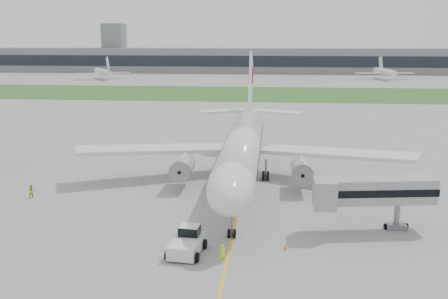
# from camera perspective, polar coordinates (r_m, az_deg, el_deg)

# --- Properties ---
(ground) EXTENTS (600.00, 600.00, 0.00)m
(ground) POSITION_cam_1_polar(r_m,az_deg,el_deg) (66.59, 1.92, -5.04)
(ground) COLOR #969699
(ground) RESTS_ON ground
(apron_markings) EXTENTS (70.00, 70.00, 0.04)m
(apron_markings) POSITION_cam_1_polar(r_m,az_deg,el_deg) (61.86, 1.63, -6.44)
(apron_markings) COLOR yellow
(apron_markings) RESTS_ON ground
(grass_strip) EXTENTS (600.00, 50.00, 0.02)m
(grass_strip) POSITION_cam_1_polar(r_m,az_deg,el_deg) (184.46, 4.27, 6.39)
(grass_strip) COLOR #335C22
(grass_strip) RESTS_ON ground
(terminal_building) EXTENTS (320.00, 22.30, 14.00)m
(terminal_building) POSITION_cam_1_polar(r_m,az_deg,el_deg) (293.50, 4.79, 10.10)
(terminal_building) COLOR gray
(terminal_building) RESTS_ON ground
(control_tower) EXTENTS (12.00, 12.00, 56.00)m
(control_tower) POSITION_cam_1_polar(r_m,az_deg,el_deg) (310.51, -12.28, 8.71)
(control_tower) COLOR gray
(control_tower) RESTS_ON ground
(airliner) EXTENTS (48.13, 53.95, 17.88)m
(airliner) POSITION_cam_1_polar(r_m,az_deg,el_deg) (69.84, 2.21, 0.61)
(airliner) COLOR silver
(airliner) RESTS_ON ground
(pushback_tug) EXTENTS (3.58, 4.93, 2.39)m
(pushback_tug) POSITION_cam_1_polar(r_m,az_deg,el_deg) (48.86, -4.22, -10.47)
(pushback_tug) COLOR silver
(pushback_tug) RESTS_ON ground
(jet_bridge) EXTENTS (13.01, 5.47, 6.05)m
(jet_bridge) POSITION_cam_1_polar(r_m,az_deg,el_deg) (54.68, 16.25, -4.63)
(jet_bridge) COLOR #A3A3A5
(jet_bridge) RESTS_ON ground
(safety_cone_left) EXTENTS (0.40, 0.40, 0.55)m
(safety_cone_left) POSITION_cam_1_polar(r_m,az_deg,el_deg) (47.68, -5.27, -12.19)
(safety_cone_left) COLOR orange
(safety_cone_left) RESTS_ON ground
(safety_cone_right) EXTENTS (0.41, 0.41, 0.56)m
(safety_cone_right) POSITION_cam_1_polar(r_m,az_deg,el_deg) (49.95, 7.01, -11.02)
(safety_cone_right) COLOR orange
(safety_cone_right) RESTS_ON ground
(ground_crew_near) EXTENTS (0.78, 0.63, 1.85)m
(ground_crew_near) POSITION_cam_1_polar(r_m,az_deg,el_deg) (46.80, -0.20, -11.75)
(ground_crew_near) COLOR #CFFF2A
(ground_crew_near) RESTS_ON ground
(ground_crew_far) EXTENTS (1.10, 1.11, 1.81)m
(ground_crew_far) POSITION_cam_1_polar(r_m,az_deg,el_deg) (68.97, -21.10, -4.49)
(ground_crew_far) COLOR #9EC721
(ground_crew_far) RESTS_ON ground
(distant_aircraft_left) EXTENTS (35.71, 34.76, 10.36)m
(distant_aircraft_left) POSITION_cam_1_polar(r_m,az_deg,el_deg) (254.25, -13.65, 7.81)
(distant_aircraft_left) COLOR silver
(distant_aircraft_left) RESTS_ON ground
(distant_aircraft_right) EXTENTS (31.52, 28.63, 10.90)m
(distant_aircraft_right) POSITION_cam_1_polar(r_m,az_deg,el_deg) (257.29, 17.81, 7.62)
(distant_aircraft_right) COLOR silver
(distant_aircraft_right) RESTS_ON ground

